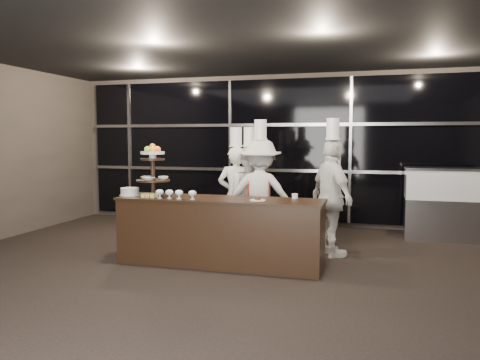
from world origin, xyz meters
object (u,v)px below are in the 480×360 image
(buffet_counter, at_px, (220,231))
(layer_cake, at_px, (130,192))
(display_stand, at_px, (153,166))
(chef_d, at_px, (332,197))
(chef_a, at_px, (236,194))
(chef_b, at_px, (250,196))
(chef_c, at_px, (260,194))
(display_case, at_px, (444,200))

(buffet_counter, distance_m, layer_cake, 1.44)
(display_stand, xyz_separation_m, chef_d, (2.43, 0.87, -0.46))
(buffet_counter, bearing_deg, chef_d, 31.25)
(layer_cake, relative_size, chef_a, 0.16)
(chef_b, relative_size, chef_c, 0.95)
(layer_cake, bearing_deg, buffet_counter, 2.13)
(display_stand, bearing_deg, layer_cake, -171.73)
(chef_a, bearing_deg, display_stand, -127.48)
(layer_cake, xyz_separation_m, chef_b, (1.45, 1.22, -0.15))
(chef_b, bearing_deg, display_stand, -133.38)
(buffet_counter, xyz_separation_m, chef_a, (-0.11, 1.16, 0.37))
(display_stand, bearing_deg, buffet_counter, 0.01)
(buffet_counter, bearing_deg, layer_cake, -177.87)
(chef_a, bearing_deg, chef_c, -17.19)
(buffet_counter, relative_size, chef_a, 1.49)
(buffet_counter, distance_m, chef_b, 1.23)
(chef_b, bearing_deg, chef_c, -35.10)
(buffet_counter, distance_m, display_case, 4.08)
(layer_cake, height_order, display_case, display_case)
(chef_d, bearing_deg, chef_b, 167.00)
(chef_c, distance_m, chef_d, 1.12)
(display_stand, height_order, chef_a, chef_a)
(layer_cake, relative_size, chef_d, 0.15)
(layer_cake, distance_m, chef_b, 1.91)
(buffet_counter, bearing_deg, chef_a, 95.46)
(display_stand, relative_size, chef_c, 0.37)
(chef_c, bearing_deg, display_case, 27.82)
(buffet_counter, relative_size, display_stand, 3.81)
(chef_a, bearing_deg, chef_b, 3.77)
(buffet_counter, xyz_separation_m, chef_b, (0.11, 1.17, 0.36))
(layer_cake, relative_size, chef_b, 0.16)
(buffet_counter, height_order, chef_b, chef_b)
(chef_c, relative_size, chef_d, 1.00)
(chef_a, height_order, chef_c, chef_c)
(display_stand, relative_size, chef_d, 0.37)
(display_case, relative_size, chef_a, 0.68)
(buffet_counter, relative_size, layer_cake, 9.47)
(layer_cake, bearing_deg, display_stand, 8.27)
(buffet_counter, height_order, chef_d, chef_d)
(buffet_counter, distance_m, chef_a, 1.22)
(buffet_counter, height_order, chef_c, chef_c)
(layer_cake, relative_size, chef_c, 0.15)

